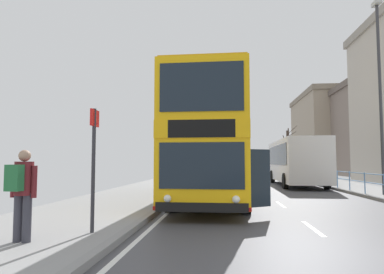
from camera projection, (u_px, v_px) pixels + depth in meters
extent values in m
cube|color=#444449|center=(352.00, 259.00, 5.90)|extent=(8.40, 140.00, 0.06)
cube|color=silver|center=(313.00, 228.00, 8.48)|extent=(0.12, 2.00, 0.00)
cube|color=silver|center=(281.00, 204.00, 13.25)|extent=(0.12, 2.00, 0.00)
cube|color=silver|center=(266.00, 193.00, 18.02)|extent=(0.12, 2.00, 0.00)
cube|color=silver|center=(257.00, 187.00, 22.79)|extent=(0.12, 2.00, 0.00)
cube|color=silver|center=(251.00, 182.00, 27.55)|extent=(0.12, 2.00, 0.00)
cube|color=silver|center=(247.00, 180.00, 32.32)|extent=(0.12, 2.00, 0.00)
cube|color=silver|center=(244.00, 177.00, 37.09)|extent=(0.12, 2.00, 0.00)
cube|color=silver|center=(242.00, 176.00, 41.86)|extent=(0.12, 2.00, 0.00)
cube|color=silver|center=(240.00, 174.00, 46.62)|extent=(0.12, 2.00, 0.00)
cube|color=silver|center=(238.00, 173.00, 51.39)|extent=(0.12, 2.00, 0.00)
cube|color=silver|center=(237.00, 172.00, 56.16)|extent=(0.12, 2.00, 0.00)
cube|color=silver|center=(125.00, 252.00, 6.26)|extent=(0.12, 133.00, 0.00)
cube|color=gray|center=(106.00, 247.00, 6.30)|extent=(0.20, 140.00, 0.14)
cube|color=#F4B20F|center=(213.00, 170.00, 14.37)|extent=(2.83, 10.88, 1.90)
cube|color=#F4B20F|center=(213.00, 141.00, 14.46)|extent=(2.84, 10.94, 0.50)
cube|color=#F4B20F|center=(213.00, 115.00, 14.54)|extent=(2.83, 10.88, 1.73)
cube|color=#D0970D|center=(213.00, 93.00, 14.61)|extent=(2.74, 10.56, 0.08)
cube|color=#19232D|center=(201.00, 166.00, 9.02)|extent=(2.24, 0.09, 1.22)
cube|color=black|center=(201.00, 128.00, 9.09)|extent=(1.78, 0.08, 0.48)
cube|color=#19232D|center=(201.00, 87.00, 9.17)|extent=(2.24, 0.09, 1.32)
cube|color=black|center=(201.00, 207.00, 8.94)|extent=(2.42, 0.14, 0.24)
cube|color=#B2140F|center=(213.00, 191.00, 14.31)|extent=(2.85, 10.94, 0.10)
cube|color=#19232D|center=(244.00, 163.00, 14.51)|extent=(0.24, 8.44, 0.99)
cube|color=#19232D|center=(244.00, 112.00, 14.40)|extent=(0.28, 9.73, 1.04)
cube|color=#19232D|center=(184.00, 163.00, 14.81)|extent=(0.24, 8.44, 0.99)
cube|color=#19232D|center=(183.00, 113.00, 14.70)|extent=(0.28, 9.73, 1.04)
sphere|color=white|center=(236.00, 199.00, 8.84)|extent=(0.21, 0.21, 0.20)
sphere|color=white|center=(167.00, 198.00, 9.05)|extent=(0.21, 0.21, 0.20)
cube|color=#19232D|center=(259.00, 178.00, 9.87)|extent=(0.69, 0.47, 1.63)
cube|color=black|center=(246.00, 177.00, 10.20)|extent=(0.12, 0.90, 1.63)
cylinder|color=black|center=(246.00, 197.00, 11.00)|extent=(0.33, 1.05, 1.04)
cylinder|color=black|center=(170.00, 196.00, 11.28)|extent=(0.33, 1.05, 1.04)
cylinder|color=black|center=(241.00, 184.00, 17.65)|extent=(0.33, 1.05, 1.04)
cylinder|color=black|center=(194.00, 183.00, 17.94)|extent=(0.33, 1.05, 1.04)
cube|color=white|center=(295.00, 161.00, 24.24)|extent=(2.75, 10.31, 2.78)
cube|color=#19232D|center=(277.00, 155.00, 24.41)|extent=(0.20, 8.72, 1.34)
cube|color=#19232D|center=(314.00, 155.00, 24.13)|extent=(0.20, 8.72, 1.34)
cube|color=#19232D|center=(284.00, 158.00, 29.36)|extent=(2.18, 0.07, 1.67)
cylinder|color=black|center=(273.00, 177.00, 27.39)|extent=(0.30, 0.97, 0.96)
cylinder|color=black|center=(304.00, 177.00, 27.12)|extent=(0.30, 0.97, 0.96)
cylinder|color=black|center=(285.00, 181.00, 20.99)|extent=(0.30, 0.97, 0.96)
cylinder|color=black|center=(327.00, 181.00, 20.72)|extent=(0.30, 0.97, 0.96)
cylinder|color=#598CC6|center=(384.00, 186.00, 14.33)|extent=(0.05, 0.05, 1.00)
cylinder|color=#598CC6|center=(365.00, 183.00, 16.30)|extent=(0.05, 0.05, 1.00)
cylinder|color=#598CC6|center=(350.00, 181.00, 18.27)|extent=(0.05, 0.05, 1.00)
cylinder|color=#598CC6|center=(337.00, 179.00, 20.24)|extent=(0.05, 0.05, 1.00)
cylinder|color=#598CC6|center=(327.00, 177.00, 22.21)|extent=(0.05, 0.05, 1.00)
cylinder|color=#598CC6|center=(319.00, 176.00, 24.18)|extent=(0.05, 0.05, 1.00)
cylinder|color=#598CC6|center=(312.00, 175.00, 26.14)|extent=(0.05, 0.05, 1.00)
cylinder|color=#598CC6|center=(306.00, 174.00, 28.11)|extent=(0.05, 0.05, 1.00)
cylinder|color=#598CC6|center=(300.00, 173.00, 30.08)|extent=(0.05, 0.05, 1.00)
cylinder|color=#598CC6|center=(349.00, 172.00, 18.30)|extent=(0.04, 23.80, 0.04)
cylinder|color=#598CC6|center=(350.00, 180.00, 18.27)|extent=(0.04, 23.80, 0.04)
cylinder|color=#383842|center=(18.00, 217.00, 6.45)|extent=(0.18, 0.18, 0.90)
cylinder|color=#383842|center=(27.00, 218.00, 6.41)|extent=(0.18, 0.18, 0.90)
cylinder|color=maroon|center=(24.00, 178.00, 6.48)|extent=(0.38, 0.38, 0.63)
cylinder|color=maroon|center=(13.00, 181.00, 6.52)|extent=(0.11, 0.11, 0.59)
cylinder|color=maroon|center=(34.00, 182.00, 6.44)|extent=(0.11, 0.11, 0.59)
sphere|color=tan|center=(25.00, 156.00, 6.51)|extent=(0.24, 0.24, 0.22)
cube|color=#236638|center=(14.00, 178.00, 6.23)|extent=(0.30, 0.21, 0.48)
cylinder|color=#2D2D33|center=(93.00, 170.00, 7.37)|extent=(0.08, 0.08, 2.63)
cube|color=red|center=(95.00, 118.00, 7.47)|extent=(0.04, 0.44, 0.36)
cylinder|color=#38383D|center=(380.00, 98.00, 16.10)|extent=(0.14, 0.14, 8.89)
cube|color=#B2B2AD|center=(377.00, 3.00, 16.43)|extent=(0.28, 0.60, 0.20)
cylinder|color=#423328|center=(288.00, 152.00, 45.04)|extent=(0.35, 0.35, 5.59)
cylinder|color=#423328|center=(292.00, 130.00, 45.49)|extent=(1.42, 0.68, 1.23)
cylinder|color=#423328|center=(292.00, 134.00, 45.30)|extent=(1.18, 0.36, 0.74)
cylinder|color=#423328|center=(284.00, 144.00, 45.14)|extent=(1.14, 0.15, 0.94)
cylinder|color=#423328|center=(285.00, 142.00, 44.83)|extent=(0.85, 0.79, 1.82)
cylinder|color=#423328|center=(288.00, 133.00, 44.82)|extent=(0.11, 0.87, 1.21)
cylinder|color=#423328|center=(288.00, 133.00, 44.70)|extent=(0.21, 1.13, 1.07)
cube|color=gray|center=(330.00, 136.00, 51.93)|extent=(8.54, 15.19, 11.09)
cube|color=slate|center=(329.00, 97.00, 52.35)|extent=(8.89, 15.80, 0.70)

